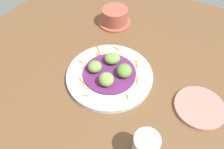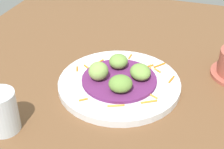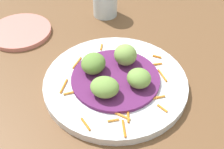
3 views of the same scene
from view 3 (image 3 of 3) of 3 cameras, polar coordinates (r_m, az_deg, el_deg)
table_surface at (r=56.07cm, az=-1.24°, el=-7.37°), size 110.00×110.00×2.00cm
main_plate at (r=58.93cm, az=0.66°, el=-1.60°), size 27.93×27.93×1.63cm
cabbage_bed at (r=58.12cm, az=0.67°, el=-0.78°), size 17.09×17.09×0.70cm
carrot_garnish at (r=55.96cm, az=1.28°, el=-3.15°), size 23.32×22.08×0.40cm
guac_scoop_left at (r=58.23cm, az=-3.54°, el=2.10°), size 6.64×6.40×3.63cm
guac_scoop_center at (r=53.69cm, az=-1.38°, el=-2.39°), size 6.68×6.88×3.28cm
guac_scoop_right at (r=55.54cm, az=5.11°, el=-0.70°), size 5.12×5.23×3.27cm
guac_scoop_back at (r=59.77cm, az=2.55°, el=3.73°), size 4.79×4.95×4.14cm
side_plate_small at (r=76.16cm, az=-16.94°, el=7.77°), size 14.71×14.71×1.04cm
water_glass at (r=78.27cm, az=-1.32°, el=13.95°), size 6.21×6.21×8.49cm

